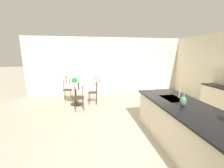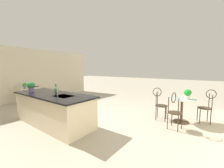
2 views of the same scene
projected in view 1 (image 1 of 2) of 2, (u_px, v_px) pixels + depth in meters
name	position (u px, v px, depth m)	size (l,w,h in m)	color
ground_plane	(141.00, 143.00, 3.18)	(40.00, 40.00, 0.00)	#B2A893
wall_left_window	(110.00, 66.00, 6.97)	(0.12, 7.80, 2.70)	beige
kitchen_island	(186.00, 127.00, 2.94)	(2.80, 1.06, 0.92)	beige
bistro_table	(76.00, 93.00, 5.46)	(0.80, 0.80, 0.74)	#3D2D1E
chair_near_window	(94.00, 90.00, 5.50)	(0.43, 0.51, 1.04)	#3D2D1E
chair_by_island	(79.00, 95.00, 4.85)	(0.51, 0.44, 1.04)	#3D2D1E
chair_toward_desk	(67.00, 87.00, 5.96)	(0.52, 0.48, 1.04)	#3D2D1E
sink_faucet	(179.00, 93.00, 3.37)	(0.02, 0.02, 0.22)	#B2B5BA
potted_plant_on_table	(75.00, 81.00, 5.48)	(0.21, 0.21, 0.30)	beige
vase_on_counter	(183.00, 101.00, 2.84)	(0.13, 0.13, 0.29)	#4C7A5B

